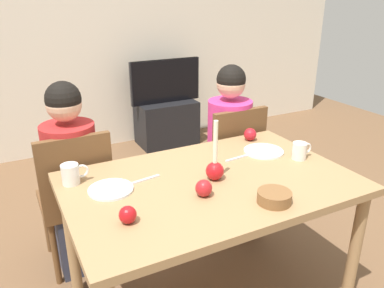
{
  "coord_description": "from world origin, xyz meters",
  "views": [
    {
      "loc": [
        -0.85,
        -1.46,
        1.62
      ],
      "look_at": [
        0.0,
        0.2,
        0.87
      ],
      "focal_mm": 35.96,
      "sensor_mm": 36.0,
      "label": 1
    }
  ],
  "objects": [
    {
      "name": "bowl_walnuts",
      "position": [
        0.14,
        -0.31,
        0.78
      ],
      "size": [
        0.15,
        0.15,
        0.05
      ],
      "primitive_type": "cylinder",
      "color": "brown",
      "rests_on": "dining_table"
    },
    {
      "name": "apple_by_left_plate",
      "position": [
        -0.48,
        -0.17,
        0.79
      ],
      "size": [
        0.07,
        0.07,
        0.07
      ],
      "primitive_type": "sphere",
      "color": "#AF1116",
      "rests_on": "dining_table"
    },
    {
      "name": "apple_by_right_mug",
      "position": [
        -0.11,
        -0.12,
        0.79
      ],
      "size": [
        0.08,
        0.08,
        0.08
      ],
      "primitive_type": "sphere",
      "color": "#AE1C20",
      "rests_on": "dining_table"
    },
    {
      "name": "tv",
      "position": [
        0.76,
        2.3,
        0.71
      ],
      "size": [
        0.79,
        0.05,
        0.46
      ],
      "color": "black",
      "rests_on": "tv_stand"
    },
    {
      "name": "fork_left",
      "position": [
        -0.3,
        0.14,
        0.75
      ],
      "size": [
        0.18,
        0.04,
        0.01
      ],
      "primitive_type": "cube",
      "rotation": [
        0.0,
        0.0,
        0.16
      ],
      "color": "silver",
      "rests_on": "dining_table"
    },
    {
      "name": "plate_left",
      "position": [
        -0.47,
        0.12,
        0.76
      ],
      "size": [
        0.21,
        0.21,
        0.01
      ],
      "primitive_type": "cylinder",
      "color": "silver",
      "rests_on": "dining_table"
    },
    {
      "name": "mug_left",
      "position": [
        -0.61,
        0.28,
        0.8
      ],
      "size": [
        0.13,
        0.08,
        0.1
      ],
      "color": "silver",
      "rests_on": "dining_table"
    },
    {
      "name": "plate_right",
      "position": [
        0.45,
        0.16,
        0.76
      ],
      "size": [
        0.23,
        0.23,
        0.01
      ],
      "primitive_type": "cylinder",
      "color": "white",
      "rests_on": "dining_table"
    },
    {
      "name": "candle_centerpiece",
      "position": [
        0.02,
        0.0,
        0.81
      ],
      "size": [
        0.09,
        0.09,
        0.3
      ],
      "color": "red",
      "rests_on": "dining_table"
    },
    {
      "name": "person_right_child",
      "position": [
        0.52,
        0.64,
        0.57
      ],
      "size": [
        0.3,
        0.3,
        1.17
      ],
      "color": "#33384C",
      "rests_on": "ground"
    },
    {
      "name": "person_left_child",
      "position": [
        -0.55,
        0.64,
        0.57
      ],
      "size": [
        0.3,
        0.3,
        1.17
      ],
      "color": "#33384C",
      "rests_on": "ground"
    },
    {
      "name": "back_wall",
      "position": [
        0.0,
        2.6,
        1.3
      ],
      "size": [
        6.4,
        0.1,
        2.6
      ],
      "primitive_type": "cube",
      "color": "beige",
      "rests_on": "ground"
    },
    {
      "name": "chair_left",
      "position": [
        -0.55,
        0.61,
        0.51
      ],
      "size": [
        0.4,
        0.4,
        0.9
      ],
      "color": "brown",
      "rests_on": "ground"
    },
    {
      "name": "tv_stand",
      "position": [
        0.76,
        2.3,
        0.24
      ],
      "size": [
        0.64,
        0.4,
        0.48
      ],
      "primitive_type": "cube",
      "color": "black",
      "rests_on": "ground"
    },
    {
      "name": "chair_right",
      "position": [
        0.52,
        0.61,
        0.51
      ],
      "size": [
        0.4,
        0.4,
        0.9
      ],
      "color": "brown",
      "rests_on": "ground"
    },
    {
      "name": "fork_right",
      "position": [
        0.27,
        0.16,
        0.75
      ],
      "size": [
        0.18,
        0.03,
        0.01
      ],
      "primitive_type": "cube",
      "rotation": [
        0.0,
        0.0,
        0.1
      ],
      "color": "silver",
      "rests_on": "dining_table"
    },
    {
      "name": "dining_table",
      "position": [
        0.0,
        0.0,
        0.67
      ],
      "size": [
        1.4,
        0.9,
        0.75
      ],
      "color": "#99754C",
      "rests_on": "ground"
    },
    {
      "name": "mug_right",
      "position": [
        0.56,
        0.0,
        0.8
      ],
      "size": [
        0.12,
        0.08,
        0.09
      ],
      "color": "silver",
      "rests_on": "dining_table"
    },
    {
      "name": "apple_near_candle",
      "position": [
        0.49,
        0.36,
        0.79
      ],
      "size": [
        0.08,
        0.08,
        0.08
      ],
      "primitive_type": "sphere",
      "color": "#AF1822",
      "rests_on": "dining_table"
    }
  ]
}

